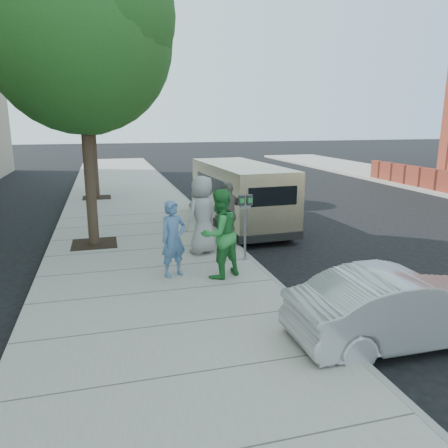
{
  "coord_description": "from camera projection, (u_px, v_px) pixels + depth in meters",
  "views": [
    {
      "loc": [
        -1.92,
        -9.66,
        3.46
      ],
      "look_at": [
        0.7,
        -0.14,
        1.1
      ],
      "focal_mm": 35.0,
      "sensor_mm": 36.0,
      "label": 1
    }
  ],
  "objects": [
    {
      "name": "person_gray_shirt",
      "position": [
        202.0,
        215.0,
        10.96
      ],
      "size": [
        1.15,
        1.05,
        1.97
      ],
      "primitive_type": "imported",
      "rotation": [
        0.0,
        0.0,
        3.71
      ],
      "color": "#9C9D9F",
      "rests_on": "sidewalk"
    },
    {
      "name": "sedan",
      "position": [
        402.0,
        307.0,
        6.84
      ],
      "size": [
        3.64,
        1.27,
        1.2
      ],
      "primitive_type": "imported",
      "rotation": [
        0.0,
        0.0,
        1.57
      ],
      "color": "#ACAEB3",
      "rests_on": "ground"
    },
    {
      "name": "van",
      "position": [
        239.0,
        194.0,
        14.25
      ],
      "size": [
        2.12,
        5.68,
        2.08
      ],
      "rotation": [
        0.0,
        0.0,
        0.05
      ],
      "color": "beige",
      "rests_on": "ground"
    },
    {
      "name": "ground",
      "position": [
        194.0,
        270.0,
        10.36
      ],
      "size": [
        120.0,
        120.0,
        0.0
      ],
      "primitive_type": "plane",
      "color": "black",
      "rests_on": "ground"
    },
    {
      "name": "person_green_shirt",
      "position": [
        220.0,
        234.0,
        9.26
      ],
      "size": [
        1.15,
        1.05,
        1.91
      ],
      "primitive_type": "imported",
      "rotation": [
        0.0,
        0.0,
        3.59
      ],
      "color": "#2D8B3D",
      "rests_on": "sidewalk"
    },
    {
      "name": "tree_far",
      "position": [
        90.0,
        85.0,
        18.02
      ],
      "size": [
        3.92,
        3.8,
        6.49
      ],
      "color": "black",
      "rests_on": "sidewalk"
    },
    {
      "name": "tree_near",
      "position": [
        81.0,
        33.0,
        10.74
      ],
      "size": [
        4.62,
        4.6,
        7.53
      ],
      "color": "black",
      "rests_on": "sidewalk"
    },
    {
      "name": "curb_face",
      "position": [
        252.0,
        261.0,
        10.71
      ],
      "size": [
        0.12,
        60.0,
        0.16
      ],
      "primitive_type": "cube",
      "color": "gray",
      "rests_on": "ground"
    },
    {
      "name": "person_officer",
      "position": [
        173.0,
        239.0,
        9.34
      ],
      "size": [
        0.71,
        0.61,
        1.66
      ],
      "primitive_type": "imported",
      "rotation": [
        0.0,
        0.0,
        0.41
      ],
      "color": "#4C73A3",
      "rests_on": "sidewalk"
    },
    {
      "name": "person_striped_polo",
      "position": [
        229.0,
        214.0,
        11.58
      ],
      "size": [
        1.09,
        0.9,
        1.74
      ],
      "primitive_type": "imported",
      "rotation": [
        0.0,
        0.0,
        3.7
      ],
      "color": "slate",
      "rests_on": "sidewalk"
    },
    {
      "name": "sidewalk",
      "position": [
        152.0,
        270.0,
        10.08
      ],
      "size": [
        5.0,
        60.0,
        0.15
      ],
      "primitive_type": "cube",
      "color": "gray",
      "rests_on": "ground"
    },
    {
      "name": "parking_meter",
      "position": [
        245.0,
        213.0,
        10.33
      ],
      "size": [
        0.33,
        0.13,
        1.6
      ],
      "rotation": [
        0.0,
        0.0,
        -0.04
      ],
      "color": "gray",
      "rests_on": "sidewalk"
    }
  ]
}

